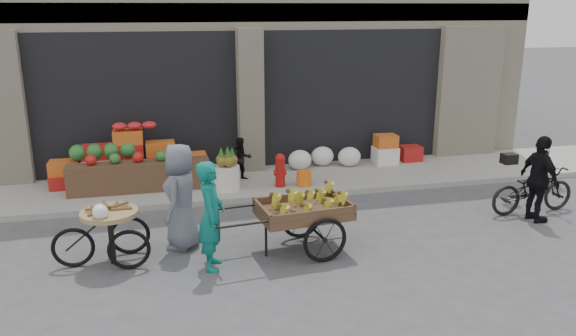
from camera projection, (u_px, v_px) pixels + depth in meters
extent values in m
plane|color=#424244|center=(310.00, 267.00, 8.32)|extent=(80.00, 80.00, 0.00)
cube|color=gray|center=(259.00, 183.00, 12.13)|extent=(18.00, 2.20, 0.12)
cube|color=beige|center=(228.00, 15.00, 15.01)|extent=(14.00, 6.00, 7.00)
cube|color=gray|center=(246.00, 12.00, 12.32)|extent=(14.00, 0.30, 0.40)
cube|color=black|center=(137.00, 99.00, 12.90)|extent=(4.40, 1.60, 3.10)
cube|color=black|center=(341.00, 92.00, 14.02)|extent=(4.40, 1.60, 3.10)
cube|color=beige|center=(249.00, 101.00, 12.67)|extent=(0.55, 0.80, 3.22)
cube|color=brown|center=(140.00, 176.00, 11.34)|extent=(2.80, 0.45, 0.60)
sphere|color=#1E5923|center=(103.00, 151.00, 11.52)|extent=(0.34, 0.34, 0.34)
cylinder|color=silver|center=(227.00, 178.00, 11.41)|extent=(0.52, 0.52, 0.50)
cylinder|color=#A5140F|center=(280.00, 173.00, 11.61)|extent=(0.20, 0.20, 0.56)
sphere|color=#A5140F|center=(280.00, 159.00, 11.52)|extent=(0.22, 0.22, 0.22)
cylinder|color=orange|center=(304.00, 178.00, 11.71)|extent=(0.32, 0.32, 0.30)
ellipsoid|color=silver|center=(325.00, 158.00, 13.00)|extent=(1.70, 0.60, 0.44)
imported|color=black|center=(242.00, 159.00, 12.00)|extent=(0.51, 0.43, 0.93)
cube|color=brown|center=(303.00, 212.00, 8.72)|extent=(1.49, 1.06, 0.12)
torus|color=black|center=(325.00, 240.00, 8.40)|extent=(0.71, 0.14, 0.70)
torus|color=black|center=(301.00, 218.00, 9.30)|extent=(0.71, 0.14, 0.70)
cylinder|color=black|center=(266.00, 239.00, 8.62)|extent=(0.05, 0.05, 0.58)
imported|color=#0D675D|center=(211.00, 216.00, 8.10)|extent=(0.49, 0.66, 1.63)
cylinder|color=#9E7F51|center=(109.00, 213.00, 8.24)|extent=(0.85, 0.85, 0.07)
cube|color=black|center=(112.00, 238.00, 8.35)|extent=(0.08, 0.08, 0.80)
torus|color=black|center=(129.00, 250.00, 8.17)|extent=(0.62, 0.07, 0.62)
torus|color=black|center=(130.00, 235.00, 8.70)|extent=(0.62, 0.07, 0.62)
torus|color=black|center=(73.00, 248.00, 8.25)|extent=(0.62, 0.07, 0.62)
imported|color=slate|center=(181.00, 197.00, 8.81)|extent=(0.81, 0.97, 1.70)
imported|color=black|center=(533.00, 189.00, 10.42)|extent=(1.74, 0.67, 0.90)
imported|color=black|center=(540.00, 179.00, 9.91)|extent=(0.42, 0.93, 1.57)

